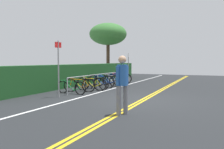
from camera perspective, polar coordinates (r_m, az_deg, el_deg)
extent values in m
cube|color=#232628|center=(9.48, 7.72, -6.44)|extent=(36.22, 13.73, 0.05)
cube|color=gold|center=(9.45, 8.19, -6.30)|extent=(32.60, 0.10, 0.00)
cube|color=gold|center=(9.50, 7.26, -6.25)|extent=(32.60, 0.10, 0.00)
cube|color=white|center=(10.53, -6.38, -5.29)|extent=(32.60, 0.12, 0.00)
cylinder|color=#9EA0A5|center=(10.81, -11.05, -2.98)|extent=(0.05, 0.05, 0.80)
cylinder|color=#9EA0A5|center=(12.07, -6.92, -2.28)|extent=(0.05, 0.05, 0.80)
cylinder|color=#9EA0A5|center=(13.38, -3.59, -1.70)|extent=(0.05, 0.05, 0.80)
cylinder|color=#9EA0A5|center=(14.73, -0.85, -1.23)|extent=(0.05, 0.05, 0.80)
cylinder|color=#9EA0A5|center=(16.11, 1.41, -0.83)|extent=(0.05, 0.05, 0.80)
cylinder|color=#9EA0A5|center=(17.51, 3.32, -0.50)|extent=(0.05, 0.05, 0.80)
cylinder|color=#9EA0A5|center=(14.03, -2.16, 0.18)|extent=(7.55, 0.04, 0.04)
torus|color=black|center=(11.63, -12.11, -3.03)|extent=(0.12, 0.66, 0.66)
torus|color=black|center=(10.94, -7.91, -3.39)|extent=(0.12, 0.66, 0.66)
cylinder|color=#198C38|center=(11.36, -10.60, -2.78)|extent=(0.10, 0.61, 0.45)
cylinder|color=#198C38|center=(11.29, -10.34, -1.81)|extent=(0.11, 0.73, 0.07)
cylinder|color=#198C38|center=(11.13, -9.17, -2.97)|extent=(0.05, 0.18, 0.40)
cylinder|color=#198C38|center=(11.07, -8.68, -3.67)|extent=(0.08, 0.39, 0.17)
cylinder|color=#198C38|center=(11.00, -8.41, -2.68)|extent=(0.06, 0.27, 0.28)
cylinder|color=#198C38|center=(11.58, -11.92, -2.34)|extent=(0.05, 0.14, 0.30)
cube|color=black|center=(11.06, -8.89, -1.83)|extent=(0.10, 0.21, 0.05)
cylinder|color=#198C38|center=(11.53, -11.74, -1.40)|extent=(0.46, 0.07, 0.03)
torus|color=black|center=(12.12, -10.34, -2.60)|extent=(0.23, 0.72, 0.72)
torus|color=black|center=(11.82, -5.84, -2.71)|extent=(0.23, 0.72, 0.72)
cylinder|color=orange|center=(11.99, -8.68, -2.25)|extent=(0.18, 0.56, 0.49)
cylinder|color=orange|center=(11.95, -8.40, -1.22)|extent=(0.20, 0.66, 0.07)
cylinder|color=orange|center=(11.89, -7.15, -2.36)|extent=(0.08, 0.17, 0.44)
cylinder|color=orange|center=(11.87, -6.64, -3.06)|extent=(0.12, 0.36, 0.18)
cylinder|color=orange|center=(11.83, -6.35, -2.02)|extent=(0.10, 0.25, 0.31)
cylinder|color=orange|center=(12.08, -10.13, -1.86)|extent=(0.07, 0.14, 0.33)
cube|color=black|center=(11.85, -6.86, -1.18)|extent=(0.13, 0.21, 0.05)
cylinder|color=orange|center=(12.05, -9.92, -0.88)|extent=(0.45, 0.14, 0.03)
torus|color=black|center=(12.60, -7.26, -2.33)|extent=(0.19, 0.73, 0.73)
torus|color=black|center=(12.29, -2.98, -2.46)|extent=(0.19, 0.73, 0.73)
cylinder|color=yellow|center=(12.47, -5.68, -1.99)|extent=(0.14, 0.56, 0.50)
cylinder|color=yellow|center=(12.43, -5.41, -1.00)|extent=(0.16, 0.66, 0.07)
cylinder|color=yellow|center=(12.36, -4.22, -2.11)|extent=(0.06, 0.17, 0.45)
cylinder|color=yellow|center=(12.34, -3.74, -2.78)|extent=(0.10, 0.36, 0.18)
cylinder|color=yellow|center=(12.30, -3.46, -1.78)|extent=(0.08, 0.25, 0.31)
cylinder|color=yellow|center=(12.57, -7.06, -1.61)|extent=(0.06, 0.14, 0.33)
cube|color=black|center=(12.32, -3.95, -0.97)|extent=(0.12, 0.21, 0.05)
cylinder|color=yellow|center=(12.53, -6.85, -0.66)|extent=(0.46, 0.11, 0.03)
torus|color=black|center=(13.34, -5.59, -2.10)|extent=(0.16, 0.68, 0.68)
torus|color=black|center=(12.75, -2.09, -2.34)|extent=(0.16, 0.68, 0.68)
cylinder|color=black|center=(13.10, -4.32, -1.85)|extent=(0.12, 0.57, 0.47)
cylinder|color=black|center=(13.05, -4.10, -0.97)|extent=(0.14, 0.67, 0.07)
cylinder|color=black|center=(12.91, -3.12, -1.99)|extent=(0.06, 0.17, 0.42)
cylinder|color=black|center=(12.86, -2.73, -2.61)|extent=(0.09, 0.36, 0.17)
cylinder|color=black|center=(12.80, -2.49, -1.72)|extent=(0.07, 0.25, 0.29)
cylinder|color=black|center=(13.30, -5.43, -1.47)|extent=(0.06, 0.14, 0.31)
cube|color=black|center=(12.85, -2.89, -0.97)|extent=(0.11, 0.21, 0.05)
cylinder|color=black|center=(13.25, -5.27, -0.63)|extent=(0.46, 0.10, 0.03)
torus|color=black|center=(14.11, -4.64, -1.64)|extent=(0.12, 0.76, 0.76)
torus|color=black|center=(13.53, -0.79, -1.85)|extent=(0.12, 0.76, 0.76)
cylinder|color=#1947B7|center=(13.88, -3.23, -1.36)|extent=(0.09, 0.63, 0.52)
cylinder|color=#1947B7|center=(13.82, -2.99, -0.43)|extent=(0.10, 0.75, 0.07)
cylinder|color=#1947B7|center=(13.68, -1.92, -1.50)|extent=(0.05, 0.18, 0.47)
cylinder|color=#1947B7|center=(13.64, -1.48, -2.14)|extent=(0.07, 0.40, 0.19)
cylinder|color=#1947B7|center=(13.58, -1.23, -1.20)|extent=(0.06, 0.27, 0.32)
cylinder|color=#1947B7|center=(14.07, -4.46, -0.98)|extent=(0.05, 0.15, 0.34)
cube|color=black|center=(13.63, -1.66, -0.43)|extent=(0.10, 0.21, 0.05)
cylinder|color=#1947B7|center=(14.02, -4.28, -0.10)|extent=(0.46, 0.07, 0.03)
torus|color=black|center=(14.63, -3.27, -1.53)|extent=(0.06, 0.72, 0.72)
torus|color=black|center=(14.16, 0.61, -1.69)|extent=(0.06, 0.72, 0.72)
cylinder|color=#1947B7|center=(14.44, -1.85, -1.27)|extent=(0.04, 0.62, 0.49)
cylinder|color=#1947B7|center=(14.39, -1.60, -0.42)|extent=(0.04, 0.74, 0.07)
cylinder|color=#1947B7|center=(14.28, -0.52, -1.38)|extent=(0.04, 0.18, 0.44)
cylinder|color=#1947B7|center=(14.24, -0.09, -1.97)|extent=(0.04, 0.39, 0.18)
cylinder|color=#1947B7|center=(14.19, 0.17, -1.11)|extent=(0.04, 0.27, 0.31)
cylinder|color=#1947B7|center=(14.59, -3.08, -0.93)|extent=(0.04, 0.14, 0.33)
cube|color=black|center=(14.23, -0.27, -0.41)|extent=(0.08, 0.20, 0.05)
cylinder|color=#1947B7|center=(14.55, -2.90, -0.12)|extent=(0.46, 0.03, 0.03)
torus|color=black|center=(15.36, -1.49, -1.29)|extent=(0.29, 0.70, 0.72)
torus|color=black|center=(14.64, 1.41, -1.52)|extent=(0.29, 0.70, 0.72)
cylinder|color=silver|center=(15.08, -0.43, -1.06)|extent=(0.23, 0.58, 0.49)
cylinder|color=silver|center=(15.02, -0.25, -0.25)|extent=(0.27, 0.68, 0.07)
cylinder|color=silver|center=(14.84, 0.56, -1.19)|extent=(0.09, 0.17, 0.44)
cylinder|color=silver|center=(14.77, 0.88, -1.77)|extent=(0.16, 0.37, 0.18)
cylinder|color=silver|center=(14.71, 1.08, -0.94)|extent=(0.12, 0.26, 0.31)
cylinder|color=silver|center=(15.31, -1.35, -0.71)|extent=(0.08, 0.14, 0.33)
cube|color=black|center=(14.77, 0.75, -0.26)|extent=(0.14, 0.22, 0.05)
cylinder|color=silver|center=(15.26, -1.21, 0.06)|extent=(0.44, 0.18, 0.03)
torus|color=black|center=(15.88, -0.96, -1.04)|extent=(0.19, 0.77, 0.77)
torus|color=black|center=(15.64, 2.60, -1.11)|extent=(0.19, 0.77, 0.77)
cylinder|color=#1947B7|center=(15.78, 0.36, -0.75)|extent=(0.13, 0.58, 0.53)
cylinder|color=#1947B7|center=(15.75, 0.59, 0.09)|extent=(0.15, 0.68, 0.07)
cylinder|color=#1947B7|center=(15.70, 1.58, -0.83)|extent=(0.06, 0.17, 0.48)
cylinder|color=#1947B7|center=(15.69, 1.97, -1.40)|extent=(0.10, 0.37, 0.19)
cylinder|color=#1947B7|center=(15.66, 2.21, -0.55)|extent=(0.08, 0.25, 0.33)
cylinder|color=#1947B7|center=(15.86, -0.78, -0.44)|extent=(0.06, 0.14, 0.35)
cube|color=black|center=(15.67, 1.81, 0.12)|extent=(0.11, 0.21, 0.05)
cylinder|color=#1947B7|center=(15.83, -0.61, 0.36)|extent=(0.46, 0.11, 0.03)
torus|color=black|center=(16.54, -0.02, -0.99)|extent=(0.14, 0.70, 0.70)
torus|color=black|center=(16.26, 3.67, -1.07)|extent=(0.14, 0.70, 0.70)
cylinder|color=red|center=(16.42, 1.35, -0.74)|extent=(0.11, 0.62, 0.48)
cylinder|color=red|center=(16.39, 1.59, -0.01)|extent=(0.13, 0.74, 0.07)
cylinder|color=red|center=(16.33, 2.60, -0.82)|extent=(0.06, 0.18, 0.43)
cylinder|color=red|center=(16.31, 3.01, -1.31)|extent=(0.08, 0.40, 0.18)
cylinder|color=red|center=(16.27, 3.26, -0.58)|extent=(0.07, 0.27, 0.30)
cylinder|color=red|center=(16.52, 0.16, -0.46)|extent=(0.05, 0.15, 0.32)
cube|color=black|center=(16.29, 2.85, 0.01)|extent=(0.10, 0.21, 0.05)
cylinder|color=red|center=(16.49, 0.34, 0.24)|extent=(0.46, 0.08, 0.03)
torus|color=black|center=(17.33, 0.71, -0.82)|extent=(0.14, 0.69, 0.68)
torus|color=black|center=(16.80, 3.90, -0.96)|extent=(0.14, 0.69, 0.68)
cylinder|color=purple|center=(17.12, 1.88, -0.61)|extent=(0.11, 0.62, 0.47)
cylinder|color=purple|center=(17.07, 2.09, 0.07)|extent=(0.13, 0.74, 0.07)
cylinder|color=purple|center=(16.94, 2.97, -0.70)|extent=(0.06, 0.18, 0.42)
cylinder|color=purple|center=(16.90, 3.32, -1.17)|extent=(0.09, 0.39, 0.18)
cylinder|color=purple|center=(16.85, 3.54, -0.49)|extent=(0.07, 0.27, 0.29)
cylinder|color=purple|center=(17.29, 0.87, -0.33)|extent=(0.05, 0.15, 0.31)
cube|color=black|center=(16.90, 3.18, 0.08)|extent=(0.10, 0.21, 0.05)
cylinder|color=purple|center=(17.25, 1.02, 0.33)|extent=(0.46, 0.09, 0.03)
cylinder|color=slate|center=(6.91, 3.40, -6.23)|extent=(0.14, 0.14, 0.87)
cylinder|color=slate|center=(6.71, 1.68, -6.52)|extent=(0.14, 0.14, 0.87)
cylinder|color=#2659A5|center=(6.73, 2.57, -0.15)|extent=(0.32, 0.32, 0.61)
sphere|color=tan|center=(6.71, 2.58, 3.72)|extent=(0.23, 0.23, 0.23)
cylinder|color=#2659A5|center=(6.87, 3.74, -0.22)|extent=(0.09, 0.09, 0.55)
cylinder|color=#2659A5|center=(6.59, 1.35, -0.37)|extent=(0.09, 0.09, 0.55)
cylinder|color=gray|center=(10.27, -13.16, 1.31)|extent=(0.06, 0.06, 2.46)
cube|color=red|center=(10.28, -13.24, 7.18)|extent=(0.36, 0.08, 0.24)
cylinder|color=gray|center=(18.59, 4.07, 1.86)|extent=(0.06, 0.06, 2.18)
cube|color=white|center=(18.59, 4.08, 4.67)|extent=(0.36, 0.06, 0.24)
cube|color=#1C4C21|center=(16.32, -6.28, 0.20)|extent=(16.55, 0.90, 1.36)
cylinder|color=#473323|center=(21.91, -0.99, 3.43)|extent=(0.32, 0.32, 3.20)
ellipsoid|color=#387533|center=(22.05, -1.00, 10.00)|extent=(3.53, 3.53, 2.06)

